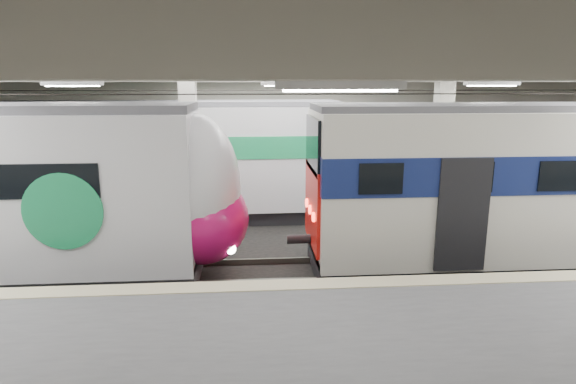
{
  "coord_description": "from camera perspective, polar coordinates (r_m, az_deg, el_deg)",
  "views": [
    {
      "loc": [
        -1.1,
        -12.01,
        4.99
      ],
      "look_at": [
        -0.1,
        1.0,
        2.0
      ],
      "focal_mm": 30.0,
      "sensor_mm": 36.0,
      "label": 1
    }
  ],
  "objects": [
    {
      "name": "older_rer",
      "position": [
        14.8,
        29.47,
        0.87
      ],
      "size": [
        13.48,
        2.98,
        4.45
      ],
      "color": "silver",
      "rests_on": "ground"
    },
    {
      "name": "station_hall",
      "position": [
        10.48,
        1.74,
        3.32
      ],
      "size": [
        36.0,
        24.0,
        5.75
      ],
      "color": "black",
      "rests_on": "ground"
    },
    {
      "name": "far_train",
      "position": [
        18.1,
        -15.94,
        3.67
      ],
      "size": [
        13.58,
        3.01,
        4.34
      ],
      "rotation": [
        0.0,
        0.0,
        0.02
      ],
      "color": "silver",
      "rests_on": "ground"
    }
  ]
}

